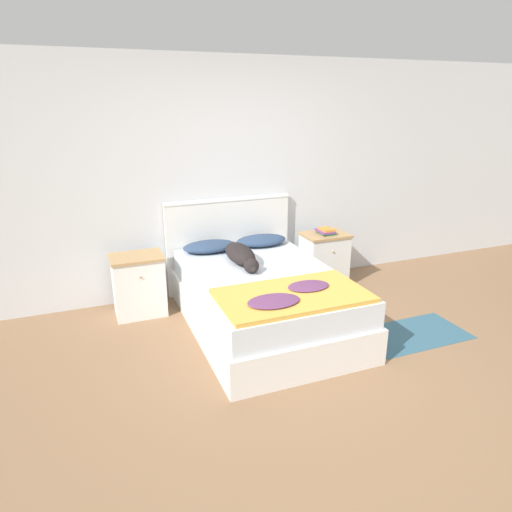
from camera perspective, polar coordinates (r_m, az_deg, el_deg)
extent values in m
plane|color=#896647|center=(3.77, 8.67, -15.08)|extent=(16.00, 16.00, 0.00)
cube|color=silver|center=(5.14, -2.64, 9.70)|extent=(9.00, 0.06, 2.55)
cube|color=white|center=(4.44, 0.97, -6.90)|extent=(1.36, 2.03, 0.32)
cube|color=silver|center=(4.33, 0.99, -3.55)|extent=(1.30, 1.97, 0.24)
cube|color=white|center=(5.22, -3.37, 1.33)|extent=(1.44, 0.04, 1.05)
cylinder|color=white|center=(5.08, -3.48, 6.96)|extent=(1.44, 0.06, 0.06)
cube|color=white|center=(4.80, -14.42, -3.69)|extent=(0.50, 0.37, 0.60)
cube|color=tan|center=(4.69, -14.74, -0.13)|extent=(0.52, 0.39, 0.03)
sphere|color=tan|center=(4.56, -14.27, -2.60)|extent=(0.02, 0.02, 0.02)
cube|color=white|center=(5.44, 8.49, -0.56)|extent=(0.50, 0.37, 0.60)
cube|color=tan|center=(5.35, 8.65, 2.63)|extent=(0.52, 0.39, 0.03)
sphere|color=tan|center=(5.24, 9.60, 0.54)|extent=(0.02, 0.02, 0.02)
ellipsoid|color=navy|center=(4.89, -5.83, 1.21)|extent=(0.57, 0.33, 0.11)
ellipsoid|color=navy|center=(5.07, 0.67, 1.97)|extent=(0.57, 0.33, 0.11)
cube|color=gold|center=(3.76, 4.58, -4.93)|extent=(1.23, 0.70, 0.04)
ellipsoid|color=#663860|center=(3.58, 2.23, -5.64)|extent=(0.43, 0.28, 0.03)
ellipsoid|color=#663860|center=(3.89, 6.58, -3.73)|extent=(0.37, 0.25, 0.03)
ellipsoid|color=black|center=(4.53, -2.02, 0.28)|extent=(0.24, 0.57, 0.18)
sphere|color=black|center=(4.26, -0.58, -1.24)|extent=(0.15, 0.15, 0.15)
ellipsoid|color=black|center=(4.21, -0.28, -1.65)|extent=(0.07, 0.08, 0.06)
cone|color=black|center=(4.23, -1.14, -0.57)|extent=(0.05, 0.05, 0.05)
cone|color=black|center=(4.26, -0.13, -0.44)|extent=(0.05, 0.05, 0.05)
ellipsoid|color=black|center=(4.77, -2.57, 0.64)|extent=(0.16, 0.25, 0.06)
cube|color=#337547|center=(5.34, 8.76, 2.89)|extent=(0.17, 0.22, 0.02)
cube|color=#703D7F|center=(5.33, 8.64, 3.10)|extent=(0.17, 0.23, 0.02)
cube|color=orange|center=(5.32, 8.81, 3.31)|extent=(0.13, 0.18, 0.02)
cube|color=#335B70|center=(4.62, 19.04, -9.18)|extent=(1.01, 0.57, 0.00)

